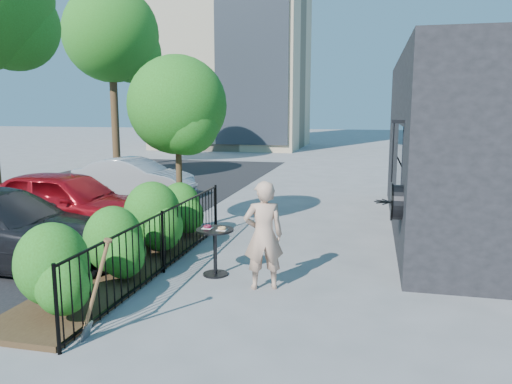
% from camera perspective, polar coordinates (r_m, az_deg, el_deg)
% --- Properties ---
extents(ground, '(120.00, 120.00, 0.00)m').
position_cam_1_polar(ground, '(8.49, -1.02, -9.93)').
color(ground, gray).
rests_on(ground, ground).
extents(fence, '(0.05, 6.05, 1.10)m').
position_cam_1_polar(fence, '(8.79, -10.60, -5.57)').
color(fence, black).
rests_on(fence, ground).
extents(planting_bed, '(1.30, 6.00, 0.08)m').
position_cam_1_polar(planting_bed, '(9.23, -14.52, -8.35)').
color(planting_bed, '#382616').
rests_on(planting_bed, ground).
extents(shrubs, '(1.10, 5.60, 1.24)m').
position_cam_1_polar(shrubs, '(9.10, -13.85, -4.27)').
color(shrubs, '#286216').
rests_on(shrubs, ground).
extents(patio_tree, '(2.20, 2.20, 3.94)m').
position_cam_1_polar(patio_tree, '(11.32, -8.74, 9.12)').
color(patio_tree, '#3F2B19').
rests_on(patio_tree, ground).
extents(street, '(9.00, 30.00, 0.01)m').
position_cam_1_polar(street, '(14.28, -26.13, -2.83)').
color(street, black).
rests_on(street, ground).
extents(street_tree_far, '(4.40, 4.40, 8.28)m').
position_cam_1_polar(street_tree_far, '(24.95, -16.12, 16.32)').
color(street_tree_far, '#3F2B19').
rests_on(street_tree_far, ground).
extents(cafe_table, '(0.64, 0.64, 0.87)m').
position_cam_1_polar(cafe_table, '(8.55, -4.70, -5.87)').
color(cafe_table, black).
rests_on(cafe_table, ground).
extents(woman, '(0.73, 0.60, 1.73)m').
position_cam_1_polar(woman, '(7.83, 0.86, -4.97)').
color(woman, tan).
rests_on(woman, ground).
extents(shovel, '(0.46, 0.17, 1.35)m').
position_cam_1_polar(shovel, '(6.48, -17.98, -11.16)').
color(shovel, brown).
rests_on(shovel, ground).
extents(car_red, '(4.41, 1.88, 1.48)m').
position_cam_1_polar(car_red, '(11.91, -20.88, -1.16)').
color(car_red, '#A30D17').
rests_on(car_red, ground).
extents(car_silver, '(3.91, 1.61, 1.26)m').
position_cam_1_polar(car_silver, '(16.41, -13.73, 1.59)').
color(car_silver, '#A1A1A6').
rests_on(car_silver, ground).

